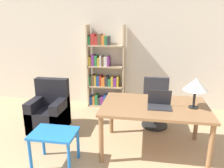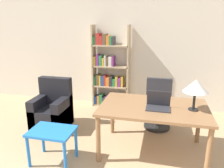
# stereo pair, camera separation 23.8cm
# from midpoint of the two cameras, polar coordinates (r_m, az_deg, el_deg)

# --- Properties ---
(wall_back) EXTENTS (8.00, 0.06, 2.70)m
(wall_back) POSITION_cam_midpoint_polar(r_m,az_deg,el_deg) (5.22, 8.74, 8.49)
(wall_back) COLOR beige
(wall_back) RESTS_ON ground_plane
(desk) EXTENTS (1.62, 1.03, 0.78)m
(desk) POSITION_cam_midpoint_polar(r_m,az_deg,el_deg) (3.45, 12.71, -7.07)
(desk) COLOR olive
(desk) RESTS_ON ground_plane
(laptop) EXTENTS (0.35, 0.25, 0.26)m
(laptop) POSITION_cam_midpoint_polar(r_m,az_deg,el_deg) (3.34, 13.98, -5.29)
(laptop) COLOR #2D2D33
(laptop) RESTS_ON desk
(table_lamp) EXTENTS (0.36, 0.36, 0.46)m
(table_lamp) POSITION_cam_midpoint_polar(r_m,az_deg,el_deg) (3.35, 22.96, -0.60)
(table_lamp) COLOR black
(table_lamp) RESTS_ON desk
(office_chair) EXTENTS (0.52, 0.52, 0.95)m
(office_chair) POSITION_cam_midpoint_polar(r_m,az_deg,el_deg) (4.41, 13.46, -5.39)
(office_chair) COLOR black
(office_chair) RESTS_ON ground_plane
(side_table_blue) EXTENTS (0.63, 0.46, 0.52)m
(side_table_blue) POSITION_cam_midpoint_polar(r_m,az_deg,el_deg) (3.32, -13.36, -12.98)
(side_table_blue) COLOR blue
(side_table_blue) RESTS_ON ground_plane
(armchair) EXTENTS (0.65, 0.64, 0.96)m
(armchair) POSITION_cam_midpoint_polar(r_m,az_deg,el_deg) (4.44, -13.88, -6.97)
(armchair) COLOR black
(armchair) RESTS_ON ground_plane
(bookshelf) EXTENTS (0.88, 0.28, 1.95)m
(bookshelf) POSITION_cam_midpoint_polar(r_m,az_deg,el_deg) (5.24, 0.37, 2.80)
(bookshelf) COLOR tan
(bookshelf) RESTS_ON ground_plane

